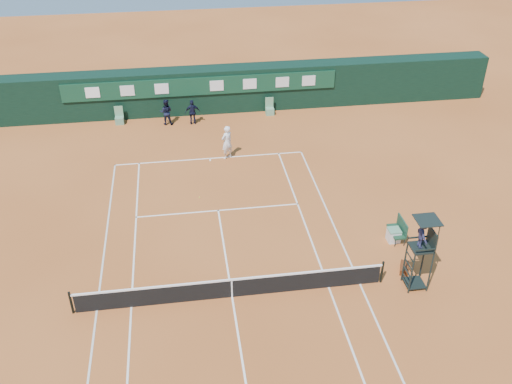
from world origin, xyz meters
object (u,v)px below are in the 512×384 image
umpire_chair (422,239)px  player (227,142)px  player_bench (399,229)px  tennis_net (232,288)px  cooler (394,235)px

umpire_chair → player: size_ratio=1.67×
player → player_bench: bearing=93.1°
umpire_chair → player_bench: size_ratio=2.85×
umpire_chair → player: 14.04m
tennis_net → player_bench: 8.64m
umpire_chair → cooler: 3.80m
player_bench → cooler: size_ratio=1.86×
umpire_chair → player: bearing=118.6°
player → umpire_chair: bearing=83.3°
umpire_chair → cooler: umpire_chair is taller
tennis_net → umpire_chair: bearing=-3.2°
tennis_net → cooler: size_ratio=20.00×
umpire_chair → cooler: (0.21, 3.14, -2.13)m
umpire_chair → tennis_net: bearing=176.8°
player → tennis_net: bearing=49.8°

